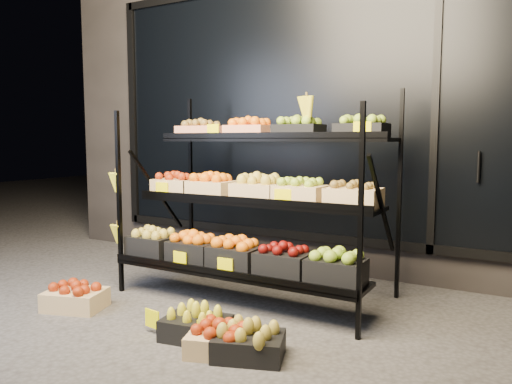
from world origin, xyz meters
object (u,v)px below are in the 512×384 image
Objects in this scene: display_rack at (251,200)px; floor_crate_midright at (220,339)px; floor_crate_midleft at (196,324)px; floor_crate_left at (75,296)px.

display_rack is 4.92× the size of floor_crate_midright.
floor_crate_midleft is (0.14, -0.92, -0.69)m from display_rack.
floor_crate_midright is (0.26, -0.12, -0.00)m from floor_crate_midleft.
display_rack reaches higher than floor_crate_midright.
floor_crate_left reaches higher than floor_crate_midleft.
display_rack is 1.31m from floor_crate_midright.
display_rack is 4.89× the size of floor_crate_midleft.
display_rack is 1.16m from floor_crate_midleft.
display_rack is at bearing 92.07° from floor_crate_midright.
display_rack reaches higher than floor_crate_left.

